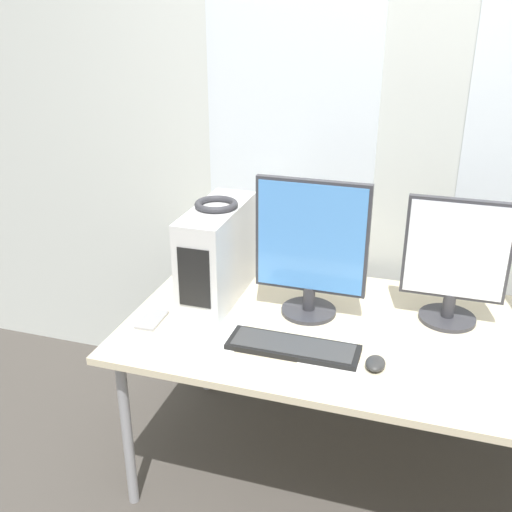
{
  "coord_description": "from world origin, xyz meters",
  "views": [
    {
      "loc": [
        0.1,
        -1.5,
        1.86
      ],
      "look_at": [
        -0.53,
        0.47,
        0.96
      ],
      "focal_mm": 42.0,
      "sensor_mm": 36.0,
      "label": 1
    }
  ],
  "objects_px": {
    "monitor_main": "(311,247)",
    "keyboard": "(293,347)",
    "pc_tower": "(218,253)",
    "mouse": "(375,363)",
    "cell_phone": "(152,320)",
    "monitor_right_near": "(455,261)",
    "headphones": "(216,204)"
  },
  "relations": [
    {
      "from": "monitor_main",
      "to": "keyboard",
      "type": "relative_size",
      "value": 1.16
    },
    {
      "from": "pc_tower",
      "to": "mouse",
      "type": "relative_size",
      "value": 5.18
    },
    {
      "from": "keyboard",
      "to": "mouse",
      "type": "bearing_deg",
      "value": -4.47
    },
    {
      "from": "headphones",
      "to": "keyboard",
      "type": "distance_m",
      "value": 0.64
    },
    {
      "from": "monitor_right_near",
      "to": "keyboard",
      "type": "bearing_deg",
      "value": -143.07
    },
    {
      "from": "pc_tower",
      "to": "monitor_main",
      "type": "distance_m",
      "value": 0.4
    },
    {
      "from": "pc_tower",
      "to": "monitor_main",
      "type": "relative_size",
      "value": 0.9
    },
    {
      "from": "monitor_right_near",
      "to": "headphones",
      "type": "bearing_deg",
      "value": -174.96
    },
    {
      "from": "keyboard",
      "to": "monitor_right_near",
      "type": "bearing_deg",
      "value": 36.93
    },
    {
      "from": "headphones",
      "to": "keyboard",
      "type": "relative_size",
      "value": 0.36
    },
    {
      "from": "pc_tower",
      "to": "keyboard",
      "type": "relative_size",
      "value": 1.04
    },
    {
      "from": "monitor_right_near",
      "to": "cell_phone",
      "type": "height_order",
      "value": "monitor_right_near"
    },
    {
      "from": "mouse",
      "to": "cell_phone",
      "type": "distance_m",
      "value": 0.86
    },
    {
      "from": "pc_tower",
      "to": "keyboard",
      "type": "distance_m",
      "value": 0.53
    },
    {
      "from": "cell_phone",
      "to": "monitor_main",
      "type": "bearing_deg",
      "value": 21.66
    },
    {
      "from": "pc_tower",
      "to": "keyboard",
      "type": "xyz_separation_m",
      "value": [
        0.4,
        -0.31,
        -0.18
      ]
    },
    {
      "from": "monitor_right_near",
      "to": "monitor_main",
      "type": "bearing_deg",
      "value": -168.67
    },
    {
      "from": "pc_tower",
      "to": "monitor_right_near",
      "type": "distance_m",
      "value": 0.92
    },
    {
      "from": "cell_phone",
      "to": "mouse",
      "type": "bearing_deg",
      "value": -5.91
    },
    {
      "from": "monitor_main",
      "to": "keyboard",
      "type": "bearing_deg",
      "value": -88.12
    },
    {
      "from": "headphones",
      "to": "cell_phone",
      "type": "relative_size",
      "value": 1.13
    },
    {
      "from": "monitor_main",
      "to": "cell_phone",
      "type": "distance_m",
      "value": 0.67
    },
    {
      "from": "monitor_main",
      "to": "mouse",
      "type": "relative_size",
      "value": 5.76
    },
    {
      "from": "monitor_main",
      "to": "pc_tower",
      "type": "bearing_deg",
      "value": 176.5
    },
    {
      "from": "keyboard",
      "to": "cell_phone",
      "type": "xyz_separation_m",
      "value": [
        -0.57,
        0.03,
        -0.01
      ]
    },
    {
      "from": "monitor_right_near",
      "to": "cell_phone",
      "type": "distance_m",
      "value": 1.17
    },
    {
      "from": "monitor_main",
      "to": "mouse",
      "type": "height_order",
      "value": "monitor_main"
    },
    {
      "from": "pc_tower",
      "to": "cell_phone",
      "type": "distance_m",
      "value": 0.37
    },
    {
      "from": "monitor_right_near",
      "to": "keyboard",
      "type": "distance_m",
      "value": 0.69
    },
    {
      "from": "pc_tower",
      "to": "mouse",
      "type": "bearing_deg",
      "value": -25.5
    },
    {
      "from": "mouse",
      "to": "cell_phone",
      "type": "height_order",
      "value": "mouse"
    },
    {
      "from": "headphones",
      "to": "monitor_main",
      "type": "xyz_separation_m",
      "value": [
        0.39,
        -0.02,
        -0.12
      ]
    }
  ]
}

